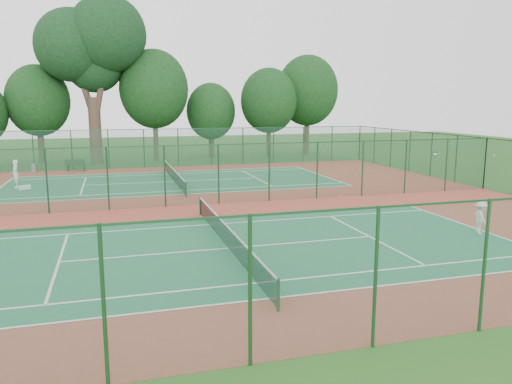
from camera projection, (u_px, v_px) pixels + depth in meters
ground at (193, 205)px, 28.68m from camera, size 120.00×120.00×0.00m
red_pad at (193, 205)px, 28.68m from camera, size 40.00×36.00×0.01m
court_near at (228, 248)px, 20.17m from camera, size 23.77×10.97×0.01m
court_far at (174, 182)px, 37.19m from camera, size 23.77×10.97×0.01m
fence_north at (161, 148)px, 45.39m from camera, size 40.00×0.09×3.50m
fence_south at (315, 284)px, 11.35m from camera, size 40.00×0.09×3.50m
fence_east at (485, 163)px, 33.83m from camera, size 0.09×36.00×3.50m
fence_divider at (192, 175)px, 28.37m from camera, size 40.00×0.09×3.50m
tennis_net_near at (228, 236)px, 20.08m from camera, size 0.10×12.90×0.97m
tennis_net_far at (174, 174)px, 37.10m from camera, size 0.10×12.90×0.97m
player_near at (481, 218)px, 22.25m from camera, size 0.80×1.08×1.50m
player_far at (16, 174)px, 34.30m from camera, size 0.58×0.78×1.94m
trash_bin at (34, 168)px, 41.84m from camera, size 0.54×0.54×0.80m
bench at (76, 165)px, 42.75m from camera, size 1.74×0.74×1.04m
kit_bag at (25, 187)px, 33.83m from camera, size 0.80×0.50×0.28m
stray_ball_a at (249, 203)px, 29.11m from camera, size 0.07×0.07×0.07m
stray_ball_b at (341, 197)px, 31.00m from camera, size 0.07×0.07×0.07m
stray_ball_c at (228, 206)px, 28.27m from camera, size 0.07×0.07×0.07m
big_tree at (92, 45)px, 46.68m from camera, size 10.23×7.49×15.71m
evergreen_row at (161, 159)px, 51.75m from camera, size 39.00×5.00×12.00m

